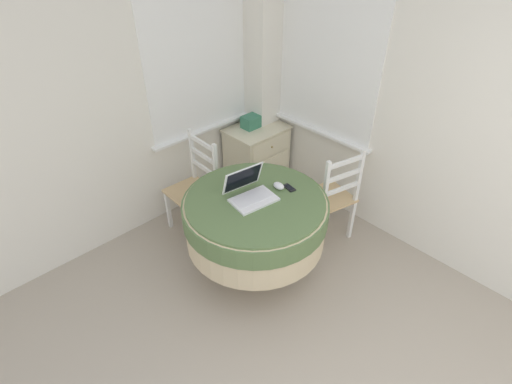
{
  "coord_description": "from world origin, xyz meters",
  "views": [
    {
      "loc": [
        -0.87,
        0.28,
        2.57
      ],
      "look_at": [
        0.93,
        2.17,
        0.69
      ],
      "focal_mm": 28.0,
      "sensor_mm": 36.0,
      "label": 1
    }
  ],
  "objects_px": {
    "cell_phone": "(289,188)",
    "dining_chair_near_back_window": "(195,189)",
    "round_dining_table": "(255,217)",
    "computer_mouse": "(279,186)",
    "dining_chair_near_right_window": "(331,198)",
    "storage_box": "(251,122)",
    "laptop": "(250,192)",
    "corner_cabinet": "(257,157)"
  },
  "relations": [
    {
      "from": "round_dining_table",
      "to": "corner_cabinet",
      "type": "distance_m",
      "value": 1.37
    },
    {
      "from": "cell_phone",
      "to": "computer_mouse",
      "type": "bearing_deg",
      "value": 139.39
    },
    {
      "from": "cell_phone",
      "to": "dining_chair_near_back_window",
      "type": "relative_size",
      "value": 0.12
    },
    {
      "from": "computer_mouse",
      "to": "storage_box",
      "type": "distance_m",
      "value": 1.25
    },
    {
      "from": "round_dining_table",
      "to": "cell_phone",
      "type": "bearing_deg",
      "value": -14.3
    },
    {
      "from": "laptop",
      "to": "dining_chair_near_right_window",
      "type": "bearing_deg",
      "value": -12.25
    },
    {
      "from": "dining_chair_near_back_window",
      "to": "corner_cabinet",
      "type": "height_order",
      "value": "dining_chair_near_back_window"
    },
    {
      "from": "round_dining_table",
      "to": "cell_phone",
      "type": "distance_m",
      "value": 0.35
    },
    {
      "from": "dining_chair_near_back_window",
      "to": "dining_chair_near_right_window",
      "type": "xyz_separation_m",
      "value": [
        0.8,
        -0.95,
        0.0
      ]
    },
    {
      "from": "computer_mouse",
      "to": "dining_chair_near_back_window",
      "type": "height_order",
      "value": "dining_chair_near_back_window"
    },
    {
      "from": "laptop",
      "to": "corner_cabinet",
      "type": "height_order",
      "value": "laptop"
    },
    {
      "from": "round_dining_table",
      "to": "dining_chair_near_back_window",
      "type": "relative_size",
      "value": 1.18
    },
    {
      "from": "round_dining_table",
      "to": "cell_phone",
      "type": "relative_size",
      "value": 9.54
    },
    {
      "from": "round_dining_table",
      "to": "dining_chair_near_back_window",
      "type": "bearing_deg",
      "value": 89.27
    },
    {
      "from": "cell_phone",
      "to": "corner_cabinet",
      "type": "xyz_separation_m",
      "value": [
        0.64,
        1.04,
        -0.43
      ]
    },
    {
      "from": "computer_mouse",
      "to": "corner_cabinet",
      "type": "relative_size",
      "value": 0.14
    },
    {
      "from": "round_dining_table",
      "to": "computer_mouse",
      "type": "relative_size",
      "value": 11.33
    },
    {
      "from": "round_dining_table",
      "to": "dining_chair_near_right_window",
      "type": "relative_size",
      "value": 1.18
    },
    {
      "from": "cell_phone",
      "to": "dining_chair_near_right_window",
      "type": "bearing_deg",
      "value": -6.16
    },
    {
      "from": "corner_cabinet",
      "to": "round_dining_table",
      "type": "bearing_deg",
      "value": -134.1
    },
    {
      "from": "round_dining_table",
      "to": "storage_box",
      "type": "relative_size",
      "value": 5.78
    },
    {
      "from": "laptop",
      "to": "storage_box",
      "type": "distance_m",
      "value": 1.35
    },
    {
      "from": "dining_chair_near_back_window",
      "to": "storage_box",
      "type": "distance_m",
      "value": 0.98
    },
    {
      "from": "round_dining_table",
      "to": "cell_phone",
      "type": "height_order",
      "value": "cell_phone"
    },
    {
      "from": "round_dining_table",
      "to": "cell_phone",
      "type": "xyz_separation_m",
      "value": [
        0.29,
        -0.08,
        0.18
      ]
    },
    {
      "from": "laptop",
      "to": "computer_mouse",
      "type": "bearing_deg",
      "value": -15.72
    },
    {
      "from": "storage_box",
      "to": "dining_chair_near_back_window",
      "type": "bearing_deg",
      "value": -167.36
    },
    {
      "from": "cell_phone",
      "to": "corner_cabinet",
      "type": "relative_size",
      "value": 0.17
    },
    {
      "from": "dining_chair_near_right_window",
      "to": "corner_cabinet",
      "type": "relative_size",
      "value": 1.36
    },
    {
      "from": "round_dining_table",
      "to": "computer_mouse",
      "type": "bearing_deg",
      "value": -5.21
    },
    {
      "from": "dining_chair_near_back_window",
      "to": "computer_mouse",
      "type": "bearing_deg",
      "value": -75.29
    },
    {
      "from": "dining_chair_near_right_window",
      "to": "round_dining_table",
      "type": "bearing_deg",
      "value": 170.82
    },
    {
      "from": "round_dining_table",
      "to": "computer_mouse",
      "type": "height_order",
      "value": "computer_mouse"
    },
    {
      "from": "dining_chair_near_right_window",
      "to": "corner_cabinet",
      "type": "xyz_separation_m",
      "value": [
        0.13,
        1.1,
        -0.1
      ]
    },
    {
      "from": "laptop",
      "to": "computer_mouse",
      "type": "distance_m",
      "value": 0.25
    },
    {
      "from": "round_dining_table",
      "to": "laptop",
      "type": "distance_m",
      "value": 0.23
    },
    {
      "from": "dining_chair_near_right_window",
      "to": "storage_box",
      "type": "height_order",
      "value": "dining_chair_near_right_window"
    },
    {
      "from": "corner_cabinet",
      "to": "dining_chair_near_back_window",
      "type": "bearing_deg",
      "value": -171.02
    },
    {
      "from": "dining_chair_near_back_window",
      "to": "corner_cabinet",
      "type": "relative_size",
      "value": 1.36
    },
    {
      "from": "dining_chair_near_back_window",
      "to": "storage_box",
      "type": "bearing_deg",
      "value": 12.64
    },
    {
      "from": "laptop",
      "to": "computer_mouse",
      "type": "relative_size",
      "value": 3.76
    },
    {
      "from": "laptop",
      "to": "dining_chair_near_back_window",
      "type": "bearing_deg",
      "value": 88.36
    }
  ]
}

